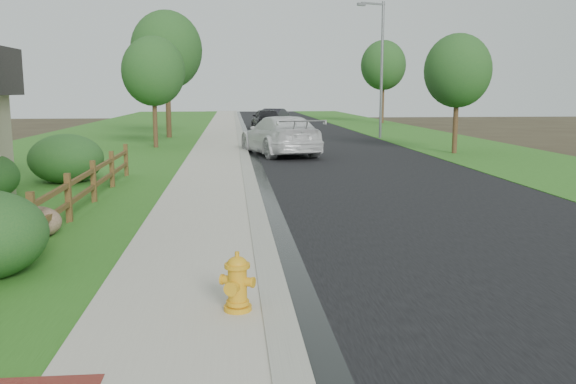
{
  "coord_description": "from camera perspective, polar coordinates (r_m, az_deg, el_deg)",
  "views": [
    {
      "loc": [
        -0.15,
        -5.44,
        2.8
      ],
      "look_at": [
        0.91,
        5.97,
        0.9
      ],
      "focal_mm": 38.0,
      "sensor_mm": 36.0,
      "label": 1
    }
  ],
  "objects": [
    {
      "name": "tree_far_right",
      "position": [
        54.25,
        8.91,
        11.63
      ],
      "size": [
        3.87,
        3.87,
        7.14
      ],
      "color": "#392917",
      "rests_on": "ground"
    },
    {
      "name": "streetlight",
      "position": [
        36.77,
        8.58,
        11.94
      ],
      "size": [
        1.76,
        0.78,
        7.92
      ],
      "color": "slate",
      "rests_on": "ground"
    },
    {
      "name": "lawn_near",
      "position": [
        41.29,
        -16.33,
        5.18
      ],
      "size": [
        9.0,
        90.0,
        0.04
      ],
      "primitive_type": "cube",
      "color": "#2A5B1A",
      "rests_on": "ground"
    },
    {
      "name": "verge_far",
      "position": [
        42.18,
        10.78,
        5.47
      ],
      "size": [
        6.0,
        90.0,
        0.04
      ],
      "primitive_type": "cube",
      "color": "#2A5B1A",
      "rests_on": "ground"
    },
    {
      "name": "fire_hydrant",
      "position": [
        7.65,
        -4.77,
        -8.54
      ],
      "size": [
        0.49,
        0.4,
        0.75
      ],
      "color": "gold",
      "rests_on": "sidewalk"
    },
    {
      "name": "dark_car_far",
      "position": [
        48.68,
        -1.5,
        6.97
      ],
      "size": [
        3.05,
        4.53,
        1.41
      ],
      "primitive_type": "imported",
      "rotation": [
        0.0,
        0.0,
        -0.4
      ],
      "color": "black",
      "rests_on": "road"
    },
    {
      "name": "wet_gutter",
      "position": [
        40.55,
        -4.05,
        5.46
      ],
      "size": [
        0.5,
        90.0,
        0.0
      ],
      "primitive_type": "cube",
      "color": "black",
      "rests_on": "road"
    },
    {
      "name": "grass_strip",
      "position": [
        40.63,
        -9.08,
        5.39
      ],
      "size": [
        1.6,
        90.0,
        0.06
      ],
      "primitive_type": "cube",
      "color": "#2A5B1A",
      "rests_on": "ground"
    },
    {
      "name": "white_suv",
      "position": [
        27.04,
        -0.74,
        5.33
      ],
      "size": [
        3.71,
        6.3,
        1.71
      ],
      "primitive_type": "imported",
      "rotation": [
        0.0,
        0.0,
        3.38
      ],
      "color": "silver",
      "rests_on": "road"
    },
    {
      "name": "dark_car_mid",
      "position": [
        44.5,
        -2.06,
        6.84
      ],
      "size": [
        2.17,
        4.74,
        1.58
      ],
      "primitive_type": "imported",
      "rotation": [
        0.0,
        0.0,
        3.21
      ],
      "color": "black",
      "rests_on": "road"
    },
    {
      "name": "shrub_d",
      "position": [
        19.81,
        -20.05,
        2.94
      ],
      "size": [
        2.72,
        2.72,
        1.52
      ],
      "primitive_type": "ellipsoid",
      "rotation": [
        0.0,
        0.0,
        -0.25
      ],
      "color": "#1A4A1E",
      "rests_on": "ground"
    },
    {
      "name": "road",
      "position": [
        40.82,
        1.39,
        5.49
      ],
      "size": [
        8.0,
        90.0,
        0.02
      ],
      "primitive_type": "cube",
      "color": "black",
      "rests_on": "ground"
    },
    {
      "name": "tree_near_left",
      "position": [
        31.0,
        -12.49,
        10.96
      ],
      "size": [
        3.08,
        3.08,
        5.46
      ],
      "color": "#392917",
      "rests_on": "ground"
    },
    {
      "name": "sidewalk",
      "position": [
        40.54,
        -6.39,
        5.47
      ],
      "size": [
        2.2,
        90.0,
        0.1
      ],
      "primitive_type": "cube",
      "color": "#ADA497",
      "rests_on": "ground"
    },
    {
      "name": "tree_mid_left",
      "position": [
        37.68,
        -11.3,
        12.88
      ],
      "size": [
        4.21,
        4.21,
        7.52
      ],
      "color": "#392917",
      "rests_on": "ground"
    },
    {
      "name": "tree_near_right",
      "position": [
        28.41,
        15.6,
        10.86
      ],
      "size": [
        2.96,
        2.96,
        5.32
      ],
      "color": "#392917",
      "rests_on": "ground"
    },
    {
      "name": "boulder",
      "position": [
        12.67,
        -22.45,
        -2.64
      ],
      "size": [
        1.05,
        0.86,
        0.62
      ],
      "primitive_type": "ellipsoid",
      "rotation": [
        0.0,
        0.0,
        -0.18
      ],
      "color": "brown",
      "rests_on": "ground"
    },
    {
      "name": "ranch_fence",
      "position": [
        12.53,
        -21.22,
        -1.26
      ],
      "size": [
        0.12,
        16.92,
        1.1
      ],
      "color": "#463017",
      "rests_on": "ground"
    },
    {
      "name": "curb",
      "position": [
        40.54,
        -4.54,
        5.51
      ],
      "size": [
        0.4,
        90.0,
        0.12
      ],
      "primitive_type": "cube",
      "color": "gray",
      "rests_on": "ground"
    }
  ]
}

